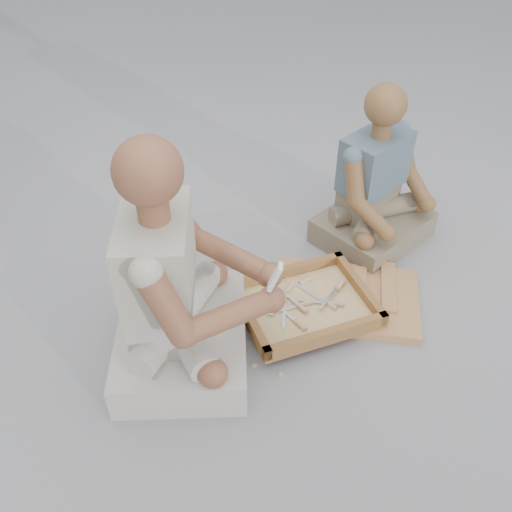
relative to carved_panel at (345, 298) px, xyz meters
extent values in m
plane|color=gray|center=(-0.29, -0.15, -0.02)|extent=(60.00, 60.00, 0.00)
cube|color=#A67240|center=(0.00, 0.00, 0.00)|extent=(0.77, 0.64, 0.04)
cube|color=brown|center=(-0.20, -0.05, 0.03)|extent=(0.61, 0.52, 0.02)
cube|color=brown|center=(-0.23, 0.16, 0.07)|extent=(0.55, 0.11, 0.06)
cube|color=brown|center=(-0.17, -0.25, 0.07)|extent=(0.55, 0.11, 0.06)
cube|color=brown|center=(0.06, -0.01, 0.07)|extent=(0.10, 0.44, 0.06)
cube|color=brown|center=(-0.46, -0.09, 0.07)|extent=(0.10, 0.44, 0.06)
cube|color=#DEC483|center=(-0.20, -0.05, 0.04)|extent=(0.54, 0.45, 0.01)
cube|color=white|center=(-0.31, -0.06, 0.05)|extent=(0.15, 0.03, 0.00)
cylinder|color=#A77D58|center=(-0.20, -0.05, 0.05)|extent=(0.07, 0.03, 0.02)
cube|color=white|center=(-0.16, 0.02, 0.05)|extent=(0.10, 0.13, 0.00)
cylinder|color=#A77D58|center=(-0.10, -0.07, 0.05)|extent=(0.06, 0.07, 0.02)
cube|color=white|center=(-0.26, 0.06, 0.05)|extent=(0.15, 0.06, 0.00)
cylinder|color=#A77D58|center=(-0.16, 0.10, 0.05)|extent=(0.07, 0.04, 0.02)
cube|color=white|center=(-0.31, -0.09, 0.05)|extent=(0.05, 0.15, 0.00)
cylinder|color=#A77D58|center=(-0.28, 0.02, 0.05)|extent=(0.04, 0.07, 0.02)
cube|color=white|center=(-0.31, -0.02, 0.06)|extent=(0.10, 0.13, 0.00)
cylinder|color=#A77D58|center=(-0.25, 0.06, 0.06)|extent=(0.06, 0.07, 0.02)
cube|color=white|center=(-0.10, -0.05, 0.07)|extent=(0.12, 0.11, 0.00)
cylinder|color=#A77D58|center=(-0.02, 0.03, 0.07)|extent=(0.07, 0.06, 0.02)
cube|color=white|center=(-0.17, -0.04, 0.05)|extent=(0.15, 0.07, 0.00)
cylinder|color=#A77D58|center=(-0.07, -0.08, 0.05)|extent=(0.07, 0.05, 0.02)
cube|color=white|center=(-0.27, 0.03, 0.06)|extent=(0.08, 0.14, 0.00)
cylinder|color=#A77D58|center=(-0.22, -0.07, 0.06)|extent=(0.05, 0.07, 0.02)
cube|color=white|center=(-0.30, -0.06, 0.05)|extent=(0.08, 0.14, 0.00)
cylinder|color=#A77D58|center=(-0.26, -0.16, 0.05)|extent=(0.05, 0.07, 0.02)
cube|color=#DEC483|center=(0.14, -0.03, -0.02)|extent=(0.02, 0.02, 0.00)
cube|color=#DEC483|center=(0.14, 0.15, -0.02)|extent=(0.02, 0.02, 0.00)
cube|color=#DEC483|center=(0.00, 0.22, -0.02)|extent=(0.02, 0.02, 0.00)
cube|color=#DEC483|center=(-0.33, 0.22, -0.02)|extent=(0.02, 0.02, 0.00)
cube|color=#DEC483|center=(-0.33, -0.08, -0.02)|extent=(0.02, 0.02, 0.00)
cube|color=#DEC483|center=(-0.38, -0.34, -0.02)|extent=(0.02, 0.02, 0.00)
cube|color=#DEC483|center=(-0.48, -0.27, -0.02)|extent=(0.02, 0.02, 0.00)
cube|color=#DEC483|center=(-0.09, -0.06, -0.02)|extent=(0.02, 0.02, 0.00)
cube|color=beige|center=(-0.74, -0.14, 0.06)|extent=(0.61, 0.72, 0.16)
cube|color=beige|center=(-0.81, -0.13, 0.24)|extent=(0.28, 0.38, 0.20)
cube|color=#BBBAA6|center=(-0.80, -0.13, 0.50)|extent=(0.31, 0.43, 0.33)
sphere|color=brown|center=(-0.79, -0.13, 0.85)|extent=(0.23, 0.23, 0.23)
sphere|color=brown|center=(-0.39, -0.14, 0.34)|extent=(0.10, 0.10, 0.10)
sphere|color=brown|center=(-0.41, -0.27, 0.34)|extent=(0.10, 0.10, 0.10)
cube|color=#796957|center=(0.29, 0.41, 0.05)|extent=(0.66, 0.63, 0.14)
cube|color=#796957|center=(0.26, 0.46, 0.19)|extent=(0.34, 0.30, 0.16)
cube|color=slate|center=(0.26, 0.45, 0.41)|extent=(0.38, 0.34, 0.27)
sphere|color=brown|center=(0.27, 0.44, 0.70)|extent=(0.19, 0.19, 0.19)
sphere|color=brown|center=(0.52, 0.34, 0.20)|extent=(0.08, 0.08, 0.08)
sphere|color=brown|center=(0.24, 0.17, 0.20)|extent=(0.08, 0.08, 0.08)
cube|color=white|center=(-0.40, -0.27, 0.45)|extent=(0.07, 0.06, 0.11)
cube|color=black|center=(-0.40, -0.27, 0.46)|extent=(0.03, 0.04, 0.04)
camera|label=1|loc=(-0.78, -1.70, 1.81)|focal=40.00mm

